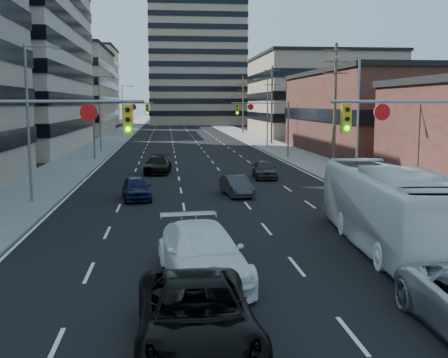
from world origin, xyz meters
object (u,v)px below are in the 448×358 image
black_pickup (196,316)px  sedan_blue (136,188)px  transit_bus (388,208)px  white_van (202,253)px

black_pickup → sedan_blue: black_pickup is taller
black_pickup → transit_bus: size_ratio=0.51×
white_van → transit_bus: bearing=16.5°
transit_bus → sedan_blue: (-10.56, 12.62, -0.94)m
white_van → sedan_blue: white_van is taller
black_pickup → sedan_blue: bearing=95.5°
black_pickup → transit_bus: transit_bus is taller
black_pickup → sedan_blue: 21.35m
black_pickup → sedan_blue: (-2.48, 21.21, -0.13)m
transit_bus → black_pickup: bearing=-129.1°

